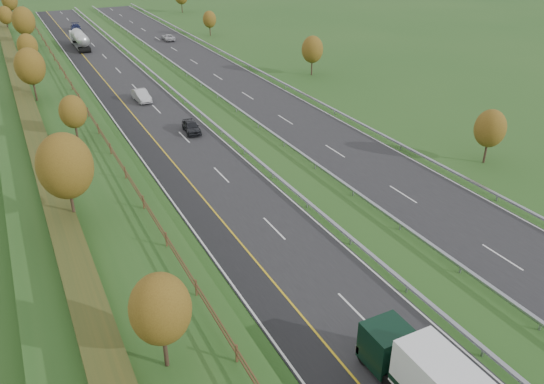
{
  "coord_description": "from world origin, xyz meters",
  "views": [
    {
      "loc": [
        -16.59,
        -11.64,
        23.66
      ],
      "look_at": [
        2.28,
        25.42,
        2.2
      ],
      "focal_mm": 35.0,
      "sensor_mm": 36.0,
      "label": 1
    }
  ],
  "objects_px": {
    "road_tanker": "(80,39)",
    "car_silver_mid": "(141,95)",
    "car_small_far": "(76,27)",
    "car_oncoming": "(168,37)",
    "car_dark_near": "(191,127)"
  },
  "relations": [
    {
      "from": "car_silver_mid",
      "to": "car_dark_near",
      "type": "bearing_deg",
      "value": -84.98
    },
    {
      "from": "car_dark_near",
      "to": "car_oncoming",
      "type": "xyz_separation_m",
      "value": [
        14.23,
        55.85,
        -0.09
      ]
    },
    {
      "from": "road_tanker",
      "to": "car_small_far",
      "type": "bearing_deg",
      "value": 83.96
    },
    {
      "from": "car_dark_near",
      "to": "car_small_far",
      "type": "xyz_separation_m",
      "value": [
        -2.03,
        76.52,
        0.04
      ]
    },
    {
      "from": "road_tanker",
      "to": "car_oncoming",
      "type": "bearing_deg",
      "value": -2.33
    },
    {
      "from": "road_tanker",
      "to": "car_oncoming",
      "type": "xyz_separation_m",
      "value": [
        18.37,
        -0.75,
        -1.16
      ]
    },
    {
      "from": "road_tanker",
      "to": "car_small_far",
      "type": "xyz_separation_m",
      "value": [
        2.11,
        19.92,
        -1.03
      ]
    },
    {
      "from": "car_small_far",
      "to": "car_silver_mid",
      "type": "bearing_deg",
      "value": -83.63
    },
    {
      "from": "car_silver_mid",
      "to": "road_tanker",
      "type": "bearing_deg",
      "value": 89.46
    },
    {
      "from": "car_dark_near",
      "to": "car_silver_mid",
      "type": "relative_size",
      "value": 0.89
    },
    {
      "from": "road_tanker",
      "to": "car_silver_mid",
      "type": "height_order",
      "value": "road_tanker"
    },
    {
      "from": "car_silver_mid",
      "to": "car_small_far",
      "type": "bearing_deg",
      "value": 86.62
    },
    {
      "from": "road_tanker",
      "to": "car_silver_mid",
      "type": "distance_m",
      "value": 41.14
    },
    {
      "from": "car_small_far",
      "to": "road_tanker",
      "type": "bearing_deg",
      "value": -89.48
    },
    {
      "from": "road_tanker",
      "to": "car_oncoming",
      "type": "height_order",
      "value": "road_tanker"
    }
  ]
}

